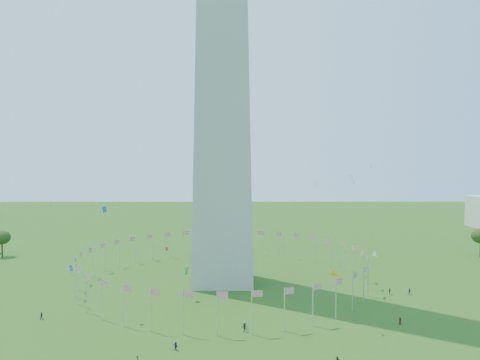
% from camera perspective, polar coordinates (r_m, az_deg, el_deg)
% --- Properties ---
extents(ground, '(600.00, 600.00, 0.00)m').
position_cam_1_polar(ground, '(89.22, -3.11, -20.74)').
color(ground, '#274E12').
rests_on(ground, ground).
extents(flag_ring, '(80.24, 80.24, 9.00)m').
position_cam_1_polar(flag_ring, '(135.43, -2.06, -10.55)').
color(flag_ring, silver).
rests_on(flag_ring, ground).
extents(crowd, '(95.04, 70.53, 1.95)m').
position_cam_1_polar(crowd, '(91.02, 5.22, -19.68)').
color(crowd, slate).
rests_on(crowd, ground).
extents(kites_aloft, '(100.56, 81.38, 29.72)m').
position_cam_1_polar(kites_aloft, '(107.42, 1.00, -7.48)').
color(kites_aloft, orange).
rests_on(kites_aloft, ground).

